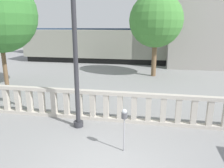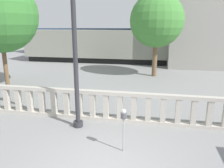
{
  "view_description": "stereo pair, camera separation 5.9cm",
  "coord_description": "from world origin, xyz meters",
  "px_view_note": "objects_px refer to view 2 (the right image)",
  "views": [
    {
      "loc": [
        1.18,
        -4.71,
        3.62
      ],
      "look_at": [
        -0.5,
        4.14,
        1.24
      ],
      "focal_mm": 35.0,
      "sensor_mm": 36.0,
      "label": 1
    },
    {
      "loc": [
        1.24,
        -4.7,
        3.62
      ],
      "look_at": [
        -0.5,
        4.14,
        1.24
      ],
      "focal_mm": 35.0,
      "sensor_mm": 36.0,
      "label": 2
    }
  ],
  "objects_px": {
    "parking_meter": "(124,118)",
    "train_far": "(105,41)",
    "lamppost": "(75,46)",
    "train_near": "(139,46)",
    "tree_right": "(157,21)"
  },
  "relations": [
    {
      "from": "train_far",
      "to": "tree_right",
      "type": "xyz_separation_m",
      "value": [
        6.68,
        -12.39,
        2.24
      ]
    },
    {
      "from": "parking_meter",
      "to": "train_far",
      "type": "height_order",
      "value": "train_far"
    },
    {
      "from": "parking_meter",
      "to": "train_far",
      "type": "bearing_deg",
      "value": 104.34
    },
    {
      "from": "train_far",
      "to": "train_near",
      "type": "bearing_deg",
      "value": -51.89
    },
    {
      "from": "tree_right",
      "to": "lamppost",
      "type": "bearing_deg",
      "value": -106.14
    },
    {
      "from": "lamppost",
      "to": "parking_meter",
      "type": "xyz_separation_m",
      "value": [
        1.89,
        -1.33,
        -1.88
      ]
    },
    {
      "from": "train_near",
      "to": "train_far",
      "type": "bearing_deg",
      "value": 128.11
    },
    {
      "from": "train_far",
      "to": "tree_right",
      "type": "bearing_deg",
      "value": -61.69
    },
    {
      "from": "lamppost",
      "to": "tree_right",
      "type": "height_order",
      "value": "tree_right"
    },
    {
      "from": "parking_meter",
      "to": "train_far",
      "type": "xyz_separation_m",
      "value": [
        -5.88,
        23.0,
        0.7
      ]
    },
    {
      "from": "lamppost",
      "to": "parking_meter",
      "type": "bearing_deg",
      "value": -35.09
    },
    {
      "from": "lamppost",
      "to": "parking_meter",
      "type": "height_order",
      "value": "lamppost"
    },
    {
      "from": "train_near",
      "to": "train_far",
      "type": "relative_size",
      "value": 1.1
    },
    {
      "from": "train_near",
      "to": "tree_right",
      "type": "distance_m",
      "value": 6.53
    },
    {
      "from": "parking_meter",
      "to": "tree_right",
      "type": "bearing_deg",
      "value": 85.71
    }
  ]
}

